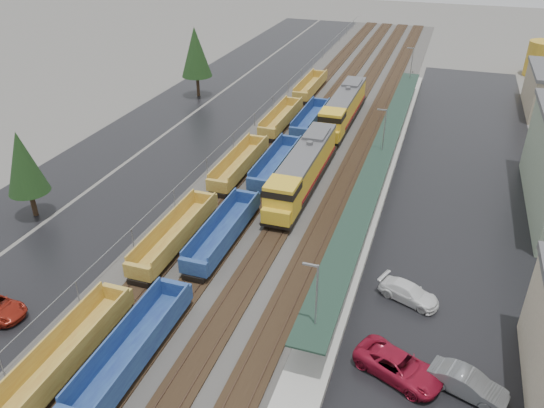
{
  "coord_description": "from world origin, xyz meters",
  "views": [
    {
      "loc": [
        15.24,
        -5.97,
        27.27
      ],
      "look_at": [
        0.99,
        36.38,
        2.0
      ],
      "focal_mm": 35.0,
      "sensor_mm": 36.0,
      "label": 1
    }
  ],
  "objects": [
    {
      "name": "ballast_strip",
      "position": [
        0.0,
        60.0,
        0.04
      ],
      "size": [
        20.0,
        160.0,
        0.08
      ],
      "primitive_type": "cube",
      "color": "#302D2B",
      "rests_on": "ground"
    },
    {
      "name": "trackbed",
      "position": [
        -0.0,
        60.0,
        0.16
      ],
      "size": [
        14.6,
        160.0,
        0.22
      ],
      "color": "black",
      "rests_on": "ground"
    },
    {
      "name": "west_parking_lot",
      "position": [
        -15.0,
        60.0,
        0.01
      ],
      "size": [
        10.0,
        160.0,
        0.02
      ],
      "primitive_type": "cube",
      "color": "black",
      "rests_on": "ground"
    },
    {
      "name": "west_road",
      "position": [
        -25.0,
        60.0,
        0.01
      ],
      "size": [
        9.0,
        160.0,
        0.02
      ],
      "primitive_type": "cube",
      "color": "black",
      "rests_on": "ground"
    },
    {
      "name": "east_commuter_lot",
      "position": [
        19.0,
        50.0,
        0.01
      ],
      "size": [
        16.0,
        100.0,
        0.02
      ],
      "primitive_type": "cube",
      "color": "black",
      "rests_on": "ground"
    },
    {
      "name": "station_platform",
      "position": [
        9.5,
        50.01,
        0.73
      ],
      "size": [
        3.0,
        80.0,
        8.0
      ],
      "color": "#9E9B93",
      "rests_on": "ground"
    },
    {
      "name": "chainlink_fence",
      "position": [
        -9.5,
        58.44,
        1.61
      ],
      "size": [
        0.08,
        160.04,
        2.02
      ],
      "color": "gray",
      "rests_on": "ground"
    },
    {
      "name": "tree_west_near",
      "position": [
        -22.0,
        30.0,
        5.82
      ],
      "size": [
        3.96,
        3.96,
        9.0
      ],
      "color": "#332316",
      "rests_on": "ground"
    },
    {
      "name": "tree_west_far",
      "position": [
        -23.0,
        70.0,
        7.12
      ],
      "size": [
        4.84,
        4.84,
        11.0
      ],
      "color": "#332316",
      "rests_on": "ground"
    },
    {
      "name": "locomotive_lead",
      "position": [
        2.0,
        43.6,
        2.43
      ],
      "size": [
        3.06,
        20.19,
        4.57
      ],
      "color": "black",
      "rests_on": "ground"
    },
    {
      "name": "locomotive_trail",
      "position": [
        2.0,
        64.6,
        2.43
      ],
      "size": [
        3.06,
        20.19,
        4.57
      ],
      "color": "black",
      "rests_on": "ground"
    },
    {
      "name": "well_string_yellow",
      "position": [
        -6.0,
        29.69,
        1.12
      ],
      "size": [
        2.5,
        108.6,
        2.22
      ],
      "color": "#A6762E",
      "rests_on": "ground"
    },
    {
      "name": "well_string_blue",
      "position": [
        -2.0,
        23.68,
        1.14
      ],
      "size": [
        2.57,
        90.46,
        2.28
      ],
      "color": "navy",
      "rests_on": "ground"
    },
    {
      "name": "storage_tank",
      "position": [
        31.15,
        100.64,
        3.07
      ],
      "size": [
        6.14,
        6.14,
        6.14
      ],
      "primitive_type": "cylinder",
      "color": "gold",
      "rests_on": "ground"
    },
    {
      "name": "parked_car_east_b",
      "position": [
        15.15,
        20.44,
        0.82
      ],
      "size": [
        4.89,
        6.52,
        1.65
      ],
      "primitive_type": "imported",
      "rotation": [
        0.0,
        0.0,
        1.16
      ],
      "color": "maroon",
      "rests_on": "ground"
    },
    {
      "name": "parked_car_east_c",
      "position": [
        14.99,
        28.53,
        0.71
      ],
      "size": [
        3.6,
        5.25,
        1.41
      ],
      "primitive_type": "imported",
      "rotation": [
        0.0,
        0.0,
        1.2
      ],
      "color": "white",
      "rests_on": "ground"
    },
    {
      "name": "parked_car_east_e",
      "position": [
        19.49,
        20.34,
        0.81
      ],
      "size": [
        3.19,
        5.23,
        1.63
      ],
      "primitive_type": "imported",
      "rotation": [
        0.0,
        0.0,
        1.25
      ],
      "color": "slate",
      "rests_on": "ground"
    }
  ]
}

